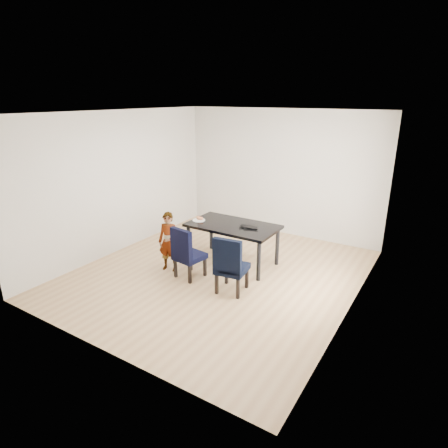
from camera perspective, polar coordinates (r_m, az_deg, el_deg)
The scene contains 14 objects.
floor at distance 6.60m, azimuth -0.93°, elevation -7.52°, with size 4.50×5.00×0.01m, color tan.
ceiling at distance 5.92m, azimuth -1.07°, elevation 16.69°, with size 4.50×5.00×0.01m, color white.
wall_back at distance 8.28m, azimuth 8.54°, elevation 7.69°, with size 4.50×0.01×2.70m, color silver.
wall_front at distance 4.35m, azimuth -19.25°, elevation -3.61°, with size 4.50×0.01×2.70m, color silver.
wall_left at distance 7.55m, azimuth -15.61°, elevation 6.12°, with size 0.01×5.00×2.70m, color silver.
wall_right at distance 5.30m, azimuth 19.97°, elevation 0.33°, with size 0.01×5.00×2.70m, color white.
dining_table at distance 6.84m, azimuth 1.33°, elevation -3.07°, with size 1.60×0.90×0.75m, color black.
chair_left at distance 6.32m, azimuth -5.24°, elevation -4.27°, with size 0.43×0.45×0.91m, color black.
chair_right at distance 5.84m, azimuth 1.24°, elevation -6.05°, with size 0.45×0.47×0.94m, color black.
child at distance 6.59m, azimuth -8.39°, elevation -2.69°, with size 0.39×0.25×1.06m, color orange.
plate at distance 6.94m, azimuth -3.86°, elevation 0.59°, with size 0.24×0.24×0.01m, color white.
sandwich at distance 6.93m, azimuth -3.72°, elevation 0.89°, with size 0.15×0.07×0.06m, color #C27145.
laptop at distance 6.60m, azimuth 3.95°, elevation -0.34°, with size 0.32×0.21×0.03m, color black.
cable_tangle at distance 6.46m, azimuth 2.90°, elevation -0.83°, with size 0.13×0.13×0.01m, color black.
Camera 1 is at (3.21, -4.96, 2.94)m, focal length 30.00 mm.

